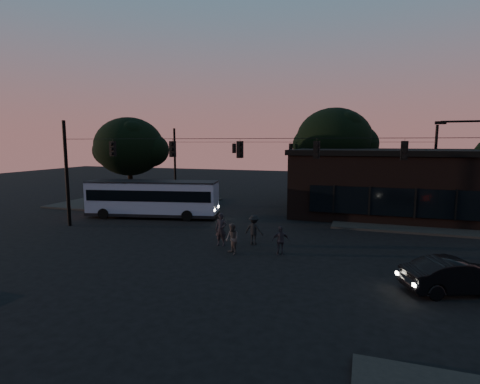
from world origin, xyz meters
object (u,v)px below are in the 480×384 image
(pedestrian_a, at_px, (221,229))
(pedestrian_b, at_px, (232,239))
(pedestrian_d, at_px, (254,230))
(pedestrian_c, at_px, (281,240))
(car, at_px, (458,276))
(building, at_px, (388,182))
(bus, at_px, (153,197))

(pedestrian_a, distance_m, pedestrian_b, 1.81)
(pedestrian_b, distance_m, pedestrian_d, 2.31)
(pedestrian_b, bearing_deg, pedestrian_c, 58.73)
(pedestrian_c, bearing_deg, car, 140.38)
(building, height_order, pedestrian_c, building)
(bus, height_order, pedestrian_d, bus)
(building, bearing_deg, pedestrian_c, -113.10)
(building, distance_m, pedestrian_a, 16.63)
(building, height_order, pedestrian_a, building)
(pedestrian_b, xyz_separation_m, pedestrian_c, (2.50, 0.69, -0.05))
(pedestrian_a, bearing_deg, car, -16.58)
(pedestrian_a, relative_size, pedestrian_b, 1.15)
(building, xyz_separation_m, car, (1.78, -16.89, -2.01))
(car, bearing_deg, pedestrian_d, 42.78)
(pedestrian_a, bearing_deg, pedestrian_b, -48.91)
(pedestrian_a, distance_m, pedestrian_d, 1.94)
(building, height_order, car, building)
(building, xyz_separation_m, pedestrian_a, (-9.68, -13.40, -1.75))
(car, height_order, pedestrian_a, pedestrian_a)
(car, xyz_separation_m, pedestrian_a, (-11.47, 3.48, 0.26))
(pedestrian_c, xyz_separation_m, pedestrian_d, (-1.94, 1.55, 0.09))
(bus, bearing_deg, pedestrian_b, -49.73)
(building, relative_size, pedestrian_a, 8.02)
(car, relative_size, pedestrian_d, 2.42)
(building, xyz_separation_m, bus, (-17.89, -7.42, -1.06))
(bus, distance_m, car, 21.85)
(pedestrian_c, bearing_deg, bus, -49.07)
(pedestrian_b, bearing_deg, pedestrian_d, 119.34)
(building, height_order, pedestrian_d, building)
(building, relative_size, bus, 1.44)
(pedestrian_c, bearing_deg, pedestrian_d, -58.37)
(building, xyz_separation_m, pedestrian_b, (-8.51, -14.77, -1.87))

